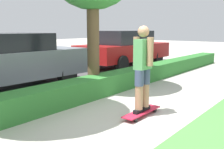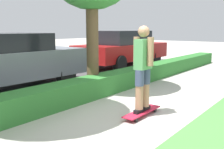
{
  "view_description": "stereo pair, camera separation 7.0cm",
  "coord_description": "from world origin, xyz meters",
  "views": [
    {
      "loc": [
        -4.11,
        -2.66,
        1.65
      ],
      "look_at": [
        0.01,
        0.6,
        0.73
      ],
      "focal_mm": 42.0,
      "sensor_mm": 36.0,
      "label": 1
    },
    {
      "loc": [
        -4.15,
        -2.6,
        1.65
      ],
      "look_at": [
        0.01,
        0.6,
        0.73
      ],
      "focal_mm": 42.0,
      "sensor_mm": 36.0,
      "label": 2
    }
  ],
  "objects": [
    {
      "name": "ground_plane",
      "position": [
        0.0,
        0.0,
        0.0
      ],
      "size": [
        60.0,
        60.0,
        0.0
      ],
      "primitive_type": "plane",
      "color": "#ADA89E"
    },
    {
      "name": "street_asphalt",
      "position": [
        0.0,
        4.2,
        0.0
      ],
      "size": [
        17.79,
        5.0,
        0.01
      ],
      "color": "#474749",
      "rests_on": "ground_plane"
    },
    {
      "name": "hedge_row",
      "position": [
        0.0,
        1.6,
        0.24
      ],
      "size": [
        17.79,
        0.6,
        0.49
      ],
      "color": "#2D702D",
      "rests_on": "ground_plane"
    },
    {
      "name": "skateboard",
      "position": [
        0.01,
        -0.12,
        0.08
      ],
      "size": [
        1.04,
        0.24,
        0.09
      ],
      "color": "red",
      "rests_on": "ground_plane"
    },
    {
      "name": "skater_person",
      "position": [
        0.01,
        -0.12,
        0.95
      ],
      "size": [
        0.49,
        0.41,
        1.61
      ],
      "color": "black",
      "rests_on": "skateboard"
    },
    {
      "name": "parked_car_middle",
      "position": [
        -0.21,
        4.06,
        0.79
      ],
      "size": [
        4.18,
        2.12,
        1.53
      ],
      "rotation": [
        0.0,
        0.0,
        -0.04
      ],
      "color": "slate",
      "rests_on": "ground_plane"
    },
    {
      "name": "parked_car_rear",
      "position": [
        5.36,
        4.14,
        0.81
      ],
      "size": [
        4.67,
        2.06,
        1.56
      ],
      "rotation": [
        0.0,
        0.0,
        -0.03
      ],
      "color": "maroon",
      "rests_on": "ground_plane"
    }
  ]
}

